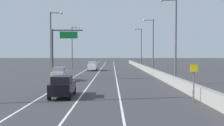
% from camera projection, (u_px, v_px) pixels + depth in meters
% --- Properties ---
extents(ground_plane, '(320.00, 320.00, 0.00)m').
position_uv_depth(ground_plane, '(109.00, 68.00, 67.58)').
color(ground_plane, '#38383A').
extents(lane_stripe_left, '(0.16, 130.00, 0.00)m').
position_uv_depth(lane_stripe_left, '(85.00, 70.00, 58.58)').
color(lane_stripe_left, silver).
rests_on(lane_stripe_left, ground_plane).
extents(lane_stripe_center, '(0.16, 130.00, 0.00)m').
position_uv_depth(lane_stripe_center, '(100.00, 70.00, 58.58)').
color(lane_stripe_center, silver).
rests_on(lane_stripe_center, ground_plane).
extents(lane_stripe_right, '(0.16, 130.00, 0.00)m').
position_uv_depth(lane_stripe_right, '(115.00, 70.00, 58.59)').
color(lane_stripe_right, silver).
rests_on(lane_stripe_right, ground_plane).
extents(jersey_barrier_right, '(0.60, 120.00, 1.10)m').
position_uv_depth(jersey_barrier_right, '(154.00, 72.00, 43.58)').
color(jersey_barrier_right, gray).
rests_on(jersey_barrier_right, ground_plane).
extents(overhead_sign_gantry, '(4.68, 0.36, 7.50)m').
position_uv_depth(overhead_sign_gantry, '(57.00, 48.00, 36.02)').
color(overhead_sign_gantry, '#47474C').
rests_on(overhead_sign_gantry, ground_plane).
extents(speed_advisory_sign, '(0.60, 0.11, 3.00)m').
position_uv_depth(speed_advisory_sign, '(194.00, 80.00, 19.59)').
color(speed_advisory_sign, '#4C4C51').
rests_on(speed_advisory_sign, ground_plane).
extents(lamp_post_right_second, '(2.14, 0.44, 10.81)m').
position_uv_depth(lamp_post_right_second, '(174.00, 35.00, 30.84)').
color(lamp_post_right_second, '#4C4C51').
rests_on(lamp_post_right_second, ground_plane).
extents(lamp_post_right_third, '(2.14, 0.44, 10.81)m').
position_uv_depth(lamp_post_right_third, '(152.00, 42.00, 49.12)').
color(lamp_post_right_third, '#4C4C51').
rests_on(lamp_post_right_third, ground_plane).
extents(lamp_post_right_fourth, '(2.14, 0.44, 10.81)m').
position_uv_depth(lamp_post_right_fourth, '(140.00, 45.00, 67.40)').
color(lamp_post_right_fourth, '#4C4C51').
rests_on(lamp_post_right_fourth, ground_plane).
extents(lamp_post_left_mid, '(2.14, 0.44, 10.81)m').
position_uv_depth(lamp_post_left_mid, '(52.00, 40.00, 40.48)').
color(lamp_post_left_mid, '#4C4C51').
rests_on(lamp_post_left_mid, ground_plane).
extents(lamp_post_left_far, '(2.14, 0.44, 10.81)m').
position_uv_depth(lamp_post_left_far, '(73.00, 45.00, 62.42)').
color(lamp_post_left_far, '#4C4C51').
rests_on(lamp_post_left_far, ground_plane).
extents(car_white_0, '(1.96, 4.81, 2.11)m').
position_uv_depth(car_white_0, '(92.00, 66.00, 56.09)').
color(car_white_0, white).
rests_on(car_white_0, ground_plane).
extents(car_black_1, '(2.01, 4.30, 1.90)m').
position_uv_depth(car_black_1, '(62.00, 86.00, 21.88)').
color(car_black_1, black).
rests_on(car_black_1, ground_plane).
extents(car_silver_2, '(1.81, 4.10, 1.98)m').
position_uv_depth(car_silver_2, '(60.00, 74.00, 34.78)').
color(car_silver_2, '#B7B7BC').
rests_on(car_silver_2, ground_plane).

